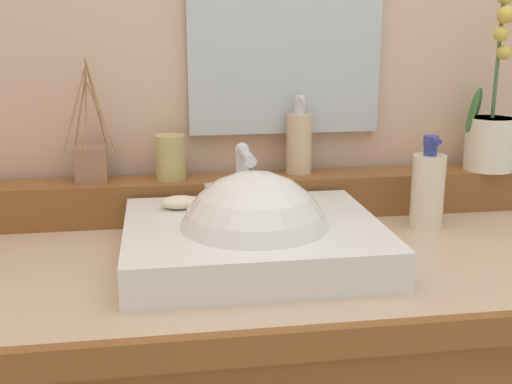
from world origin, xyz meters
TOP-DOWN VIEW (x-y plane):
  - wall_back at (0.00, 0.40)m, footprint 3.13×0.20m
  - back_ledge at (0.00, 0.23)m, footprint 1.40×0.10m
  - sink_basin at (-0.01, -0.02)m, footprint 0.43×0.37m
  - soap_bar at (-0.13, 0.09)m, footprint 0.07×0.04m
  - potted_plant at (0.54, 0.22)m, footprint 0.11×0.11m
  - soap_dispenser at (0.13, 0.25)m, footprint 0.05×0.06m
  - tumbler_cup at (-0.14, 0.24)m, footprint 0.06×0.06m
  - reed_diffuser at (-0.30, 0.24)m, footprint 0.10×0.10m
  - lotion_bottle at (0.35, 0.11)m, footprint 0.06×0.07m
  - mirror at (0.10, 0.29)m, footprint 0.40×0.02m

SIDE VIEW (x-z plane):
  - sink_basin at x=-0.01m, z-range 0.77..1.05m
  - back_ledge at x=0.00m, z-range 0.88..0.97m
  - soap_bar at x=-0.13m, z-range 0.95..0.97m
  - lotion_bottle at x=0.35m, z-range 0.87..1.05m
  - reed_diffuser at x=-0.30m, z-range 0.89..1.13m
  - tumbler_cup at x=-0.14m, z-range 0.97..1.06m
  - soap_dispenser at x=0.13m, z-range 0.95..1.12m
  - potted_plant at x=0.54m, z-range 0.87..1.24m
  - wall_back at x=0.00m, z-range 0.00..2.41m
  - mirror at x=0.10m, z-range 1.05..1.55m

